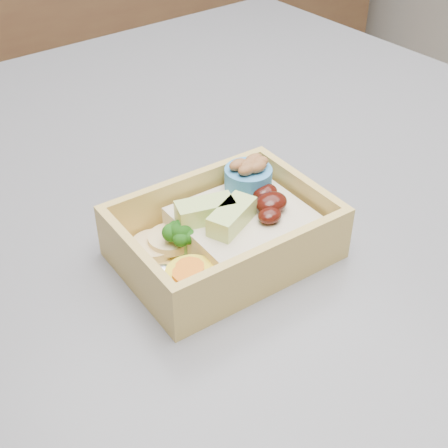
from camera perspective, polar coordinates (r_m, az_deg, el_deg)
bento_box at (r=0.48m, az=0.38°, el=-0.68°), size 0.16×0.12×0.06m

